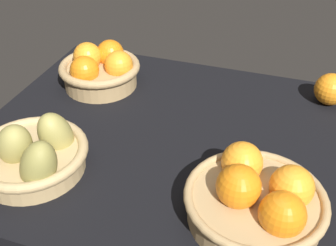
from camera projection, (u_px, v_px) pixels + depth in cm
name	position (u px, v px, depth cm)	size (l,w,h in cm)	color
market_tray	(165.00, 141.00, 96.08)	(84.00, 72.00, 3.00)	black
basket_far_right_pears	(33.00, 154.00, 83.46)	(22.94, 22.94, 13.53)	tan
basket_near_right	(100.00, 69.00, 110.81)	(21.18, 21.18, 11.49)	tan
basket_far_left	(257.00, 199.00, 73.29)	(24.94, 24.94, 11.49)	tan
loose_orange_front_gap	(331.00, 89.00, 104.17)	(7.94, 7.94, 7.94)	orange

